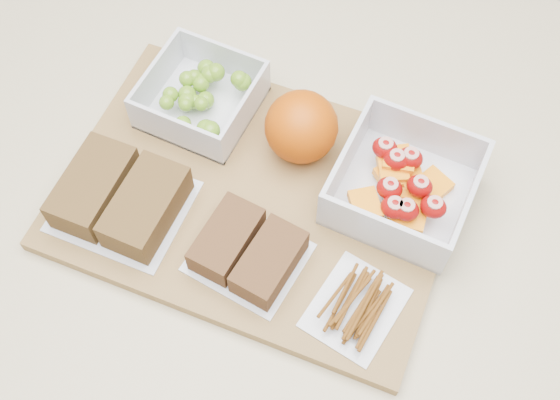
{
  "coord_description": "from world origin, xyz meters",
  "views": [
    {
      "loc": [
        0.16,
        -0.33,
        1.59
      ],
      "look_at": [
        0.01,
        0.0,
        0.93
      ],
      "focal_mm": 45.0,
      "sensor_mm": 36.0,
      "label": 1
    }
  ],
  "objects_px": {
    "orange": "(301,127)",
    "grape_container": "(202,97)",
    "sandwich_bag_center": "(248,251)",
    "cutting_board": "(257,197)",
    "pretzel_bag": "(356,304)",
    "fruit_container": "(403,186)",
    "sandwich_bag_left": "(120,198)"
  },
  "relations": [
    {
      "from": "grape_container",
      "to": "pretzel_bag",
      "type": "bearing_deg",
      "value": -30.8
    },
    {
      "from": "orange",
      "to": "pretzel_bag",
      "type": "xyz_separation_m",
      "value": [
        0.13,
        -0.15,
        -0.03
      ]
    },
    {
      "from": "orange",
      "to": "pretzel_bag",
      "type": "height_order",
      "value": "orange"
    },
    {
      "from": "fruit_container",
      "to": "orange",
      "type": "bearing_deg",
      "value": 174.79
    },
    {
      "from": "orange",
      "to": "sandwich_bag_center",
      "type": "bearing_deg",
      "value": -86.59
    },
    {
      "from": "orange",
      "to": "sandwich_bag_center",
      "type": "xyz_separation_m",
      "value": [
        0.01,
        -0.15,
        -0.02
      ]
    },
    {
      "from": "fruit_container",
      "to": "sandwich_bag_center",
      "type": "bearing_deg",
      "value": -130.34
    },
    {
      "from": "fruit_container",
      "to": "grape_container",
      "type": "bearing_deg",
      "value": 177.08
    },
    {
      "from": "orange",
      "to": "grape_container",
      "type": "bearing_deg",
      "value": 179.37
    },
    {
      "from": "fruit_container",
      "to": "pretzel_bag",
      "type": "xyz_separation_m",
      "value": [
        0.01,
        -0.14,
        -0.01
      ]
    },
    {
      "from": "orange",
      "to": "fruit_container",
      "type": "bearing_deg",
      "value": -5.21
    },
    {
      "from": "cutting_board",
      "to": "sandwich_bag_center",
      "type": "bearing_deg",
      "value": -73.23
    },
    {
      "from": "sandwich_bag_center",
      "to": "grape_container",
      "type": "bearing_deg",
      "value": 131.96
    },
    {
      "from": "pretzel_bag",
      "to": "orange",
      "type": "bearing_deg",
      "value": 130.78
    },
    {
      "from": "sandwich_bag_left",
      "to": "pretzel_bag",
      "type": "xyz_separation_m",
      "value": [
        0.27,
        0.0,
        -0.01
      ]
    },
    {
      "from": "cutting_board",
      "to": "pretzel_bag",
      "type": "bearing_deg",
      "value": -30.55
    },
    {
      "from": "orange",
      "to": "sandwich_bag_center",
      "type": "height_order",
      "value": "orange"
    },
    {
      "from": "cutting_board",
      "to": "pretzel_bag",
      "type": "height_order",
      "value": "pretzel_bag"
    },
    {
      "from": "sandwich_bag_left",
      "to": "fruit_container",
      "type": "bearing_deg",
      "value": 28.0
    },
    {
      "from": "pretzel_bag",
      "to": "sandwich_bag_left",
      "type": "bearing_deg",
      "value": -179.72
    },
    {
      "from": "grape_container",
      "to": "sandwich_bag_left",
      "type": "height_order",
      "value": "grape_container"
    },
    {
      "from": "orange",
      "to": "pretzel_bag",
      "type": "bearing_deg",
      "value": -49.22
    },
    {
      "from": "fruit_container",
      "to": "pretzel_bag",
      "type": "distance_m",
      "value": 0.14
    },
    {
      "from": "fruit_container",
      "to": "sandwich_bag_center",
      "type": "relative_size",
      "value": 1.19
    },
    {
      "from": "cutting_board",
      "to": "sandwich_bag_center",
      "type": "height_order",
      "value": "sandwich_bag_center"
    },
    {
      "from": "orange",
      "to": "sandwich_bag_left",
      "type": "bearing_deg",
      "value": -132.68
    },
    {
      "from": "fruit_container",
      "to": "sandwich_bag_center",
      "type": "xyz_separation_m",
      "value": [
        -0.12,
        -0.14,
        -0.01
      ]
    },
    {
      "from": "fruit_container",
      "to": "cutting_board",
      "type": "bearing_deg",
      "value": -155.71
    },
    {
      "from": "grape_container",
      "to": "orange",
      "type": "relative_size",
      "value": 1.48
    },
    {
      "from": "cutting_board",
      "to": "orange",
      "type": "distance_m",
      "value": 0.09
    },
    {
      "from": "orange",
      "to": "sandwich_bag_left",
      "type": "relative_size",
      "value": 0.57
    },
    {
      "from": "cutting_board",
      "to": "pretzel_bag",
      "type": "distance_m",
      "value": 0.17
    }
  ]
}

